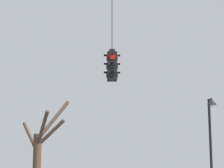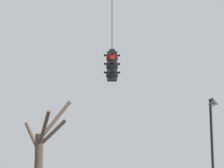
# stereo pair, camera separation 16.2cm
# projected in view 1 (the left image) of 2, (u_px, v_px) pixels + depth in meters

# --- Properties ---
(traffic_light_over_intersection) EXTENTS (0.58, 0.58, 3.73)m
(traffic_light_over_intersection) POSITION_uv_depth(u_px,v_px,m) (112.00, 65.00, 15.42)
(traffic_light_over_intersection) COLOR black
(street_lamp) EXTENTS (0.44, 0.76, 4.74)m
(street_lamp) POSITION_uv_depth(u_px,v_px,m) (211.00, 128.00, 19.78)
(street_lamp) COLOR black
(street_lamp) RESTS_ON ground_plane
(bare_tree) EXTENTS (2.71, 3.43, 5.12)m
(bare_tree) POSITION_uv_depth(u_px,v_px,m) (39.00, 153.00, 22.22)
(bare_tree) COLOR brown
(bare_tree) RESTS_ON ground_plane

